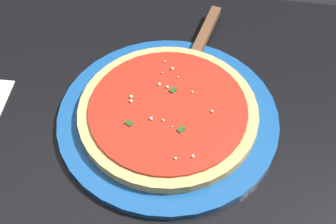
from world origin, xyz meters
The scene contains 4 objects.
restaurant_table centered at (0.00, 0.00, 0.61)m, with size 1.14×0.74×0.75m.
serving_plate centered at (0.02, 0.03, 0.76)m, with size 0.35×0.35×0.01m, color #195199.
pizza centered at (0.02, 0.03, 0.77)m, with size 0.28×0.28×0.02m.
pizza_server centered at (0.05, 0.19, 0.77)m, with size 0.09×0.22×0.01m.
Camera 1 is at (0.10, -0.43, 1.34)m, focal length 49.80 mm.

